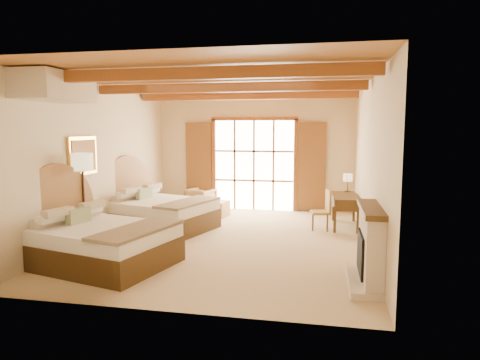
% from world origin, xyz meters
% --- Properties ---
extents(floor, '(7.00, 7.00, 0.00)m').
position_xyz_m(floor, '(0.00, 0.00, 0.00)').
color(floor, '#D0B989').
rests_on(floor, ground).
extents(wall_back, '(5.50, 0.00, 5.50)m').
position_xyz_m(wall_back, '(0.00, 3.50, 1.60)').
color(wall_back, beige).
rests_on(wall_back, ground).
extents(wall_left, '(0.00, 7.00, 7.00)m').
position_xyz_m(wall_left, '(-2.75, 0.00, 1.60)').
color(wall_left, beige).
rests_on(wall_left, ground).
extents(wall_right, '(0.00, 7.00, 7.00)m').
position_xyz_m(wall_right, '(2.75, 0.00, 1.60)').
color(wall_right, beige).
rests_on(wall_right, ground).
extents(ceiling, '(7.00, 7.00, 0.00)m').
position_xyz_m(ceiling, '(0.00, 0.00, 3.20)').
color(ceiling, '#A8732F').
rests_on(ceiling, ground).
extents(ceiling_beams, '(5.39, 4.60, 0.18)m').
position_xyz_m(ceiling_beams, '(0.00, 0.00, 3.08)').
color(ceiling_beams, brown).
rests_on(ceiling_beams, ceiling).
extents(french_doors, '(3.95, 0.08, 2.60)m').
position_xyz_m(french_doors, '(0.00, 3.44, 1.25)').
color(french_doors, white).
rests_on(french_doors, ground).
extents(fireplace, '(0.46, 1.40, 1.16)m').
position_xyz_m(fireplace, '(2.60, -2.00, 0.51)').
color(fireplace, beige).
rests_on(fireplace, ground).
extents(painting, '(0.06, 0.95, 0.75)m').
position_xyz_m(painting, '(-2.70, -0.75, 1.75)').
color(painting, gold).
rests_on(painting, wall_left).
extents(canopy_valance, '(0.70, 1.40, 0.45)m').
position_xyz_m(canopy_valance, '(-2.40, -2.00, 2.95)').
color(canopy_valance, beige).
rests_on(canopy_valance, ceiling).
extents(bed_near, '(2.60, 2.16, 1.46)m').
position_xyz_m(bed_near, '(-1.86, -1.94, 0.44)').
color(bed_near, '#493414').
rests_on(bed_near, floor).
extents(bed_far, '(2.64, 2.21, 1.44)m').
position_xyz_m(bed_far, '(-1.85, 0.72, 0.44)').
color(bed_far, '#493414').
rests_on(bed_far, floor).
extents(nightstand, '(0.54, 0.54, 0.56)m').
position_xyz_m(nightstand, '(-2.49, -1.08, 0.28)').
color(nightstand, '#493414').
rests_on(nightstand, floor).
extents(floor_lamp, '(0.39, 0.39, 1.83)m').
position_xyz_m(floor_lamp, '(-2.50, -1.12, 1.55)').
color(floor_lamp, '#3B261B').
rests_on(floor_lamp, floor).
extents(armchair, '(0.85, 0.87, 0.63)m').
position_xyz_m(armchair, '(-1.41, 2.97, 0.31)').
color(armchair, '#A98451').
rests_on(armchair, floor).
extents(ottoman, '(0.64, 0.64, 0.40)m').
position_xyz_m(ottoman, '(-0.80, 2.32, 0.20)').
color(ottoman, '#9E6541').
rests_on(ottoman, floor).
extents(desk, '(0.68, 1.41, 0.74)m').
position_xyz_m(desk, '(2.43, 1.74, 0.40)').
color(desk, '#493414').
rests_on(desk, floor).
extents(desk_chair, '(0.48, 0.48, 0.91)m').
position_xyz_m(desk_chair, '(1.89, 1.30, 0.28)').
color(desk_chair, olive).
rests_on(desk_chair, floor).
extents(desk_lamp, '(0.22, 0.22, 0.44)m').
position_xyz_m(desk_lamp, '(2.51, 2.33, 1.07)').
color(desk_lamp, '#3B261B').
rests_on(desk_lamp, desk).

